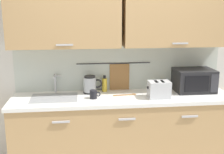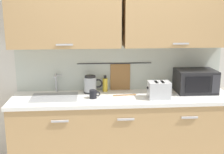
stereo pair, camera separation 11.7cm
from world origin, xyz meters
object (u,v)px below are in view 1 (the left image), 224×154
microwave (194,80)px  electric_kettle (90,85)px  wooden_spoon (128,95)px  mug_by_kettle (165,87)px  mug_near_sink (94,94)px  dish_soap_bottle (105,84)px  toaster (159,90)px

microwave → electric_kettle: bearing=177.2°
electric_kettle → wooden_spoon: 0.46m
mug_by_kettle → mug_near_sink: bearing=-166.8°
dish_soap_bottle → toaster: 0.67m
mug_near_sink → wooden_spoon: size_ratio=0.43×
electric_kettle → dish_soap_bottle: 0.18m
electric_kettle → toaster: bearing=-20.4°
microwave → wooden_spoon: (-0.82, -0.08, -0.13)m
microwave → mug_near_sink: microwave is taller
electric_kettle → mug_by_kettle: (0.90, -0.02, -0.05)m
mug_near_sink → mug_by_kettle: bearing=13.2°
electric_kettle → mug_by_kettle: size_ratio=1.89×
mug_near_sink → microwave: bearing=7.6°
microwave → dish_soap_bottle: size_ratio=2.35×
dish_soap_bottle → wooden_spoon: size_ratio=0.71×
dish_soap_bottle → mug_near_sink: size_ratio=1.63×
microwave → toaster: microwave is taller
wooden_spoon → mug_near_sink: bearing=-168.3°
electric_kettle → dish_soap_bottle: bearing=16.9°
microwave → mug_near_sink: bearing=-172.4°
dish_soap_bottle → mug_near_sink: (-0.15, -0.28, -0.04)m
electric_kettle → toaster: 0.81m
electric_kettle → wooden_spoon: bearing=-18.4°
microwave → dish_soap_bottle: (-1.07, 0.11, -0.05)m
microwave → mug_near_sink: size_ratio=3.83×
microwave → mug_by_kettle: size_ratio=3.83×
toaster → wooden_spoon: toaster is taller
microwave → dish_soap_bottle: 1.08m
microwave → toaster: (-0.49, -0.22, -0.04)m
mug_by_kettle → wooden_spoon: 0.49m
mug_near_sink → toaster: (0.73, -0.06, 0.05)m
electric_kettle → microwave: bearing=-2.8°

